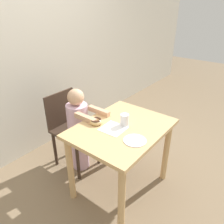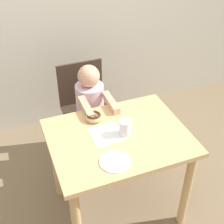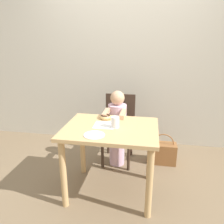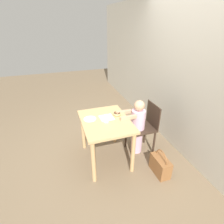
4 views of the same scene
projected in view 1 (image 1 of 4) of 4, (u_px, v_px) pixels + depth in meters
name	position (u px, v px, depth m)	size (l,w,h in m)	color
ground_plane	(120.00, 186.00, 2.31)	(12.00, 12.00, 0.00)	#7A664C
wall_back	(29.00, 51.00, 2.45)	(8.00, 0.05, 2.50)	beige
dining_table	(121.00, 139.00, 2.04)	(0.91, 0.71, 0.74)	tan
chair	(71.00, 129.00, 2.46)	(0.39, 0.45, 0.87)	#38281E
child_figure	(79.00, 130.00, 2.37)	(0.24, 0.46, 0.97)	silver
donut	(96.00, 121.00, 2.02)	(0.12, 0.12, 0.05)	#DBB270
napkin	(113.00, 128.00, 1.95)	(0.21, 0.21, 0.00)	white
handbag	(105.00, 131.00, 3.01)	(0.35, 0.17, 0.41)	brown
cup	(125.00, 120.00, 1.98)	(0.08, 0.08, 0.11)	white
plate	(135.00, 140.00, 1.78)	(0.19, 0.19, 0.01)	white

